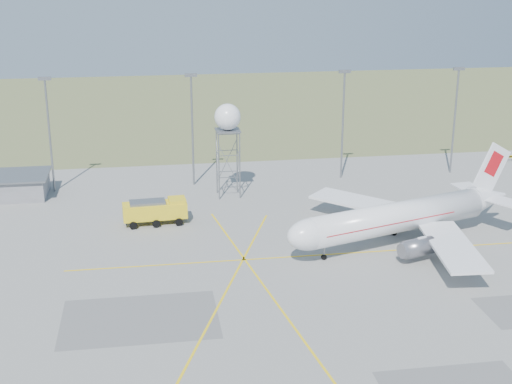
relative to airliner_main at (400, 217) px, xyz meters
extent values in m
plane|color=#9F9F9A|center=(-17.37, -32.31, -4.08)|extent=(400.00, 400.00, 0.00)
cube|color=#5D6F3D|center=(-17.37, 107.69, -4.07)|extent=(400.00, 120.00, 0.03)
cylinder|color=gray|center=(-52.37, 33.69, 5.92)|extent=(0.36, 0.36, 20.00)
cube|color=gray|center=(-52.37, 33.69, 16.12)|extent=(2.20, 0.50, 0.60)
cylinder|color=gray|center=(-27.37, 33.69, 5.92)|extent=(0.36, 0.36, 20.00)
cube|color=gray|center=(-27.37, 33.69, 16.12)|extent=(2.20, 0.50, 0.60)
cylinder|color=gray|center=(0.63, 33.69, 5.92)|extent=(0.36, 0.36, 20.00)
cube|color=gray|center=(0.63, 33.69, 16.12)|extent=(2.20, 0.50, 0.60)
cylinder|color=gray|center=(22.63, 33.69, 5.92)|extent=(0.36, 0.36, 20.00)
cube|color=gray|center=(22.63, 33.69, 16.12)|extent=(2.20, 0.50, 0.60)
cylinder|color=black|center=(37.63, 39.69, -3.68)|extent=(0.10, 0.10, 0.80)
cylinder|color=black|center=(38.83, 39.69, -3.68)|extent=(0.10, 0.10, 0.80)
cube|color=yellow|center=(38.23, 39.69, -3.13)|extent=(1.60, 0.15, 0.50)
cube|color=black|center=(38.23, 39.61, -3.13)|extent=(0.80, 0.03, 0.30)
cylinder|color=white|center=(-0.64, -0.21, 0.11)|extent=(28.68, 13.14, 4.42)
ellipsoid|color=white|center=(-14.29, -4.68, 0.11)|extent=(8.10, 6.40, 4.42)
cube|color=black|center=(-15.55, -5.09, 0.78)|extent=(2.35, 2.83, 1.08)
cone|color=white|center=(16.17, 5.29, 0.45)|extent=(7.68, 6.26, 4.42)
cube|color=white|center=(16.17, 5.29, 5.09)|extent=(6.83, 2.52, 8.31)
cube|color=red|center=(16.38, 5.36, 5.86)|extent=(3.73, 1.54, 4.26)
cube|color=white|center=(14.54, 8.48, 1.00)|extent=(5.25, 6.88, 0.20)
cube|color=white|center=(16.74, 1.76, 1.00)|extent=(5.25, 6.88, 0.20)
cube|color=white|center=(-2.16, 9.76, -0.99)|extent=(16.12, 16.38, 0.40)
cube|color=white|center=(4.03, -9.15, -0.99)|extent=(7.67, 18.24, 0.40)
cylinder|color=slate|center=(-3.68, 5.54, -1.99)|extent=(5.20, 3.86, 2.54)
cylinder|color=slate|center=(0.31, -6.64, -1.99)|extent=(5.20, 3.86, 2.54)
cube|color=red|center=(-2.74, -0.90, 0.23)|extent=(22.39, 11.12, 0.13)
cylinder|color=black|center=(-12.19, -3.99, -3.59)|extent=(0.98, 0.98, 0.99)
cube|color=black|center=(1.46, 0.48, -3.59)|extent=(3.11, 6.65, 0.99)
cylinder|color=gray|center=(1.46, 0.48, -3.09)|extent=(0.33, 0.33, 1.99)
cylinder|color=gray|center=(-23.63, 24.45, 1.78)|extent=(0.22, 0.22, 11.74)
cylinder|color=gray|center=(-20.02, 24.45, 1.78)|extent=(0.22, 0.22, 11.74)
cylinder|color=gray|center=(-20.02, 28.06, 1.78)|extent=(0.22, 0.22, 11.74)
cylinder|color=gray|center=(-23.63, 28.06, 1.78)|extent=(0.22, 0.22, 11.74)
cube|color=gray|center=(-21.83, 26.25, 7.65)|extent=(4.21, 4.21, 0.23)
sphere|color=white|center=(-21.83, 26.25, 10.00)|extent=(4.51, 4.51, 4.51)
cube|color=yellow|center=(-34.88, 14.00, -1.89)|extent=(10.08, 3.94, 2.42)
cube|color=yellow|center=(-31.37, 14.23, -0.90)|extent=(2.83, 3.24, 1.54)
cube|color=black|center=(-30.61, 14.28, -0.79)|extent=(0.30, 2.86, 1.10)
cube|color=gray|center=(-35.98, 13.93, -0.46)|extent=(5.65, 2.99, 0.44)
camera|label=1|loc=(-35.63, -92.13, 35.24)|focal=50.00mm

